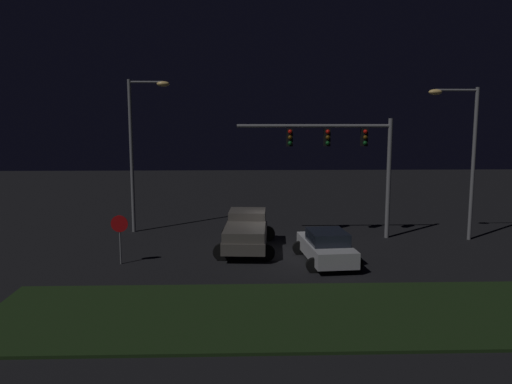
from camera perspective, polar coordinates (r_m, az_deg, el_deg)
ground_plane at (r=25.70m, az=2.22°, el=-6.48°), size 80.00×80.00×0.00m
grass_median at (r=17.65m, az=4.19°, el=-13.28°), size 20.34×5.94×0.10m
pickup_truck at (r=25.70m, az=-1.07°, el=-4.19°), size 3.12×5.52×1.80m
car_sedan at (r=23.61m, az=7.78°, el=-6.03°), size 2.74×4.54×1.51m
traffic_signal_gantry at (r=27.99m, az=9.79°, el=4.77°), size 8.32×0.56×6.50m
street_lamp_left at (r=29.91m, az=-12.88°, el=5.81°), size 2.33×0.44×8.65m
street_lamp_right at (r=29.34m, az=22.09°, el=4.86°), size 2.68×0.44×8.10m
stop_sign at (r=23.76m, az=-14.87°, el=-4.09°), size 0.76×0.08×2.23m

